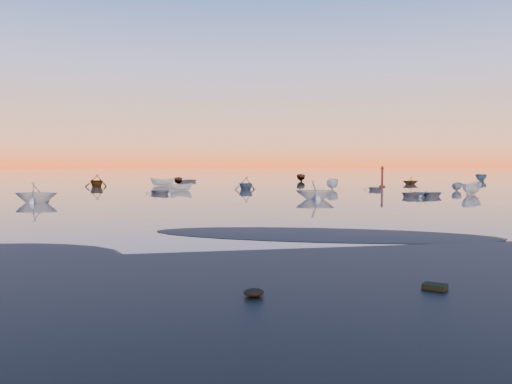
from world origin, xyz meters
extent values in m
plane|color=#615751|center=(0.00, 100.00, 0.00)|extent=(600.00, 600.00, 0.00)
imported|color=slate|center=(-9.67, 38.74, 0.00)|extent=(4.30, 2.94, 0.99)
imported|color=silver|center=(26.61, 29.74, 0.00)|extent=(4.12, 4.58, 1.51)
imported|color=#3E5C77|center=(2.35, 46.80, 0.00)|extent=(4.34, 3.06, 1.39)
cylinder|color=#4B1810|center=(25.10, 50.75, 0.06)|extent=(1.00, 1.00, 0.33)
cylinder|color=#4B1810|center=(25.10, 50.75, 1.44)|extent=(0.35, 0.35, 2.88)
cone|color=#4B1810|center=(25.10, 50.75, 3.16)|extent=(0.66, 0.66, 0.55)
camera|label=1|loc=(-9.77, -23.35, 3.65)|focal=35.00mm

